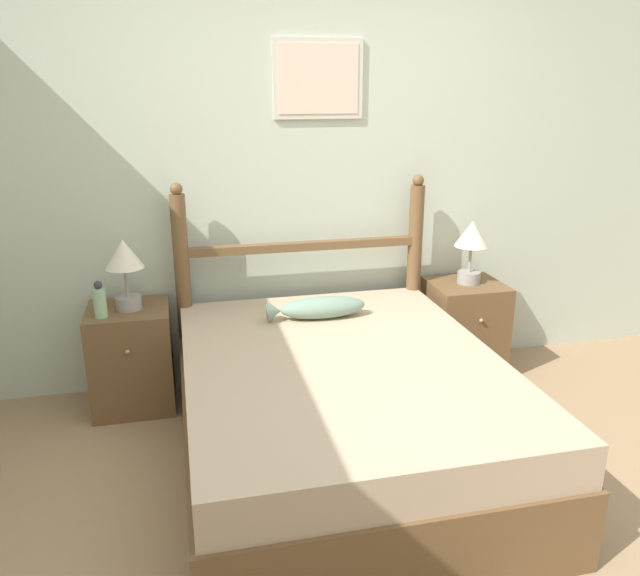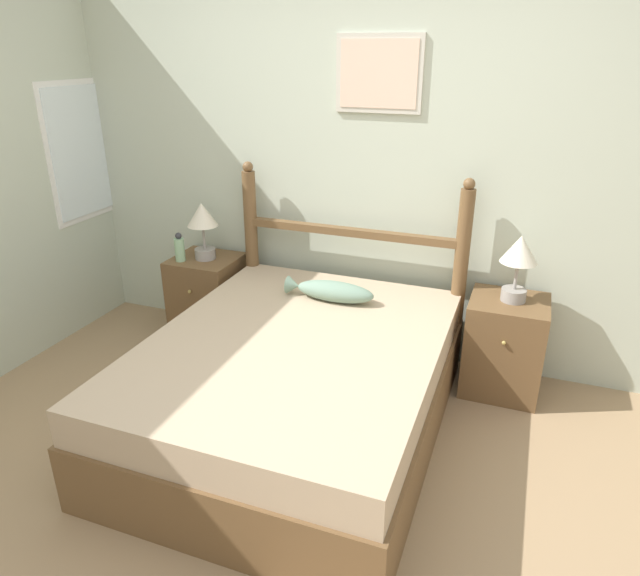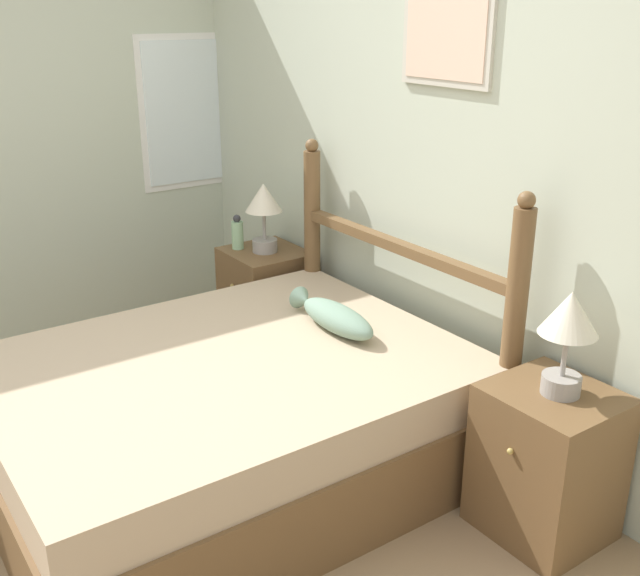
# 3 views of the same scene
# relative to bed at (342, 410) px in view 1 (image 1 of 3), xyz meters

# --- Properties ---
(ground_plane) EXTENTS (16.00, 16.00, 0.00)m
(ground_plane) POSITION_rel_bed_xyz_m (0.08, -0.64, -0.28)
(ground_plane) COLOR #9E7F5B
(wall_back) EXTENTS (6.40, 0.08, 2.55)m
(wall_back) POSITION_rel_bed_xyz_m (0.08, 1.09, 1.00)
(wall_back) COLOR beige
(wall_back) RESTS_ON ground_plane
(bed) EXTENTS (1.54, 1.96, 0.56)m
(bed) POSITION_rel_bed_xyz_m (0.00, 0.00, 0.00)
(bed) COLOR brown
(bed) RESTS_ON ground_plane
(headboard) EXTENTS (1.54, 0.09, 1.29)m
(headboard) POSITION_rel_bed_xyz_m (0.00, 0.94, 0.40)
(headboard) COLOR brown
(headboard) RESTS_ON ground_plane
(nightstand_left) EXTENTS (0.46, 0.45, 0.61)m
(nightstand_left) POSITION_rel_bed_xyz_m (-1.04, 0.82, 0.03)
(nightstand_left) COLOR brown
(nightstand_left) RESTS_ON ground_plane
(nightstand_right) EXTENTS (0.46, 0.45, 0.61)m
(nightstand_right) POSITION_rel_bed_xyz_m (1.04, 0.82, 0.03)
(nightstand_right) COLOR brown
(nightstand_right) RESTS_ON ground_plane
(table_lamp_left) EXTENTS (0.21, 0.21, 0.40)m
(table_lamp_left) POSITION_rel_bed_xyz_m (-1.03, 0.81, 0.60)
(table_lamp_left) COLOR gray
(table_lamp_left) RESTS_ON nightstand_left
(table_lamp_right) EXTENTS (0.21, 0.21, 0.40)m
(table_lamp_right) POSITION_rel_bed_xyz_m (1.05, 0.83, 0.60)
(table_lamp_right) COLOR gray
(table_lamp_right) RESTS_ON nightstand_right
(bottle) EXTENTS (0.07, 0.07, 0.20)m
(bottle) POSITION_rel_bed_xyz_m (-1.17, 0.71, 0.42)
(bottle) COLOR #99C699
(bottle) RESTS_ON nightstand_left
(fish_pillow) EXTENTS (0.56, 0.16, 0.12)m
(fish_pillow) POSITION_rel_bed_xyz_m (0.01, 0.55, 0.34)
(fish_pillow) COLOR gray
(fish_pillow) RESTS_ON bed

